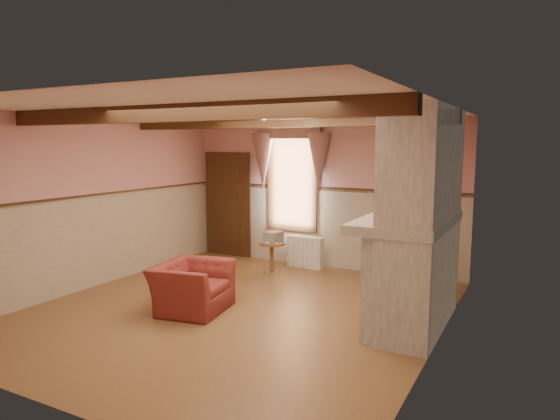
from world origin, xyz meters
The scene contains 26 objects.
floor centered at (0.00, 0.00, 0.00)m, with size 5.50×6.00×0.01m, color brown.
ceiling centered at (0.00, 0.00, 2.80)m, with size 5.50×6.00×0.01m, color silver.
wall_back centered at (0.00, 3.00, 1.40)m, with size 5.50×0.02×2.80m, color #CA8B8D.
wall_front centered at (0.00, -3.00, 1.40)m, with size 5.50×0.02×2.80m, color #CA8B8D.
wall_left centered at (-2.75, 0.00, 1.40)m, with size 0.02×6.00×2.80m, color #CA8B8D.
wall_right centered at (2.75, 0.00, 1.40)m, with size 0.02×6.00×2.80m, color #CA8B8D.
wainscot centered at (0.00, 0.00, 0.75)m, with size 5.50×6.00×1.50m, color #BDB098, non-canonical shape.
chair_rail centered at (0.00, 0.00, 1.50)m, with size 5.50×6.00×0.08m, color black, non-canonical shape.
firebox centered at (2.00, 0.60, 0.45)m, with size 0.20×0.95×0.90m, color black.
armchair centered at (-0.55, -0.30, 0.34)m, with size 1.05×0.91×0.68m, color maroon.
side_table centered at (-0.59, 2.12, 0.28)m, with size 0.49×0.49×0.55m, color brown.
book_stack centered at (-0.58, 2.15, 0.65)m, with size 0.26×0.32×0.20m, color #B7AD8C.
radiator centered at (-0.18, 2.70, 0.30)m, with size 0.70×0.18×0.60m, color white.
bowl centered at (2.24, 0.82, 1.46)m, with size 0.32×0.32×0.08m, color brown.
mantel_clock centered at (2.24, 1.40, 1.52)m, with size 0.14×0.24×0.20m, color black.
oil_lamp centered at (2.24, 1.12, 1.56)m, with size 0.11×0.11×0.28m, color gold.
candle_red centered at (2.24, -0.11, 1.50)m, with size 0.06×0.06×0.16m, color #B11529.
jar_yellow centered at (2.24, -0.03, 1.48)m, with size 0.06×0.06×0.12m, color gold.
fireplace centered at (2.42, 0.60, 1.40)m, with size 0.85×2.00×2.80m, color gray.
mantel centered at (2.24, 0.60, 1.36)m, with size 1.05×2.05×0.12m, color gray.
overmantel_mirror centered at (2.06, 0.60, 1.97)m, with size 0.06×1.44×1.04m, color silver.
door centered at (-2.10, 2.94, 1.05)m, with size 1.10×0.10×2.10m, color black.
window centered at (-0.60, 2.97, 1.65)m, with size 1.06×0.08×2.02m, color white.
window_drapes centered at (-0.60, 2.88, 2.25)m, with size 1.30×0.14×1.40m, color gray.
ceiling_beam_front centered at (0.00, -1.20, 2.70)m, with size 5.50×0.18×0.20m, color black.
ceiling_beam_back centered at (0.00, 1.20, 2.70)m, with size 5.50×0.18×0.20m, color black.
Camera 1 is at (3.76, -5.76, 2.35)m, focal length 32.00 mm.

